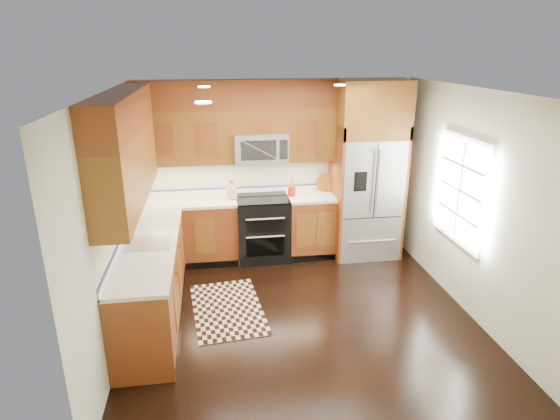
{
  "coord_description": "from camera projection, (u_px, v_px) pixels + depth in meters",
  "views": [
    {
      "loc": [
        -0.96,
        -4.77,
        3.02
      ],
      "look_at": [
        -0.15,
        0.6,
        1.12
      ],
      "focal_mm": 30.0,
      "sensor_mm": 36.0,
      "label": 1
    }
  ],
  "objects": [
    {
      "name": "knife_block",
      "position": [
        232.0,
        191.0,
        6.75
      ],
      "size": [
        0.14,
        0.16,
        0.27
      ],
      "color": "tan",
      "rests_on": "countertop"
    },
    {
      "name": "range",
      "position": [
        263.0,
        228.0,
        6.95
      ],
      "size": [
        0.76,
        0.67,
        0.95
      ],
      "color": "black",
      "rests_on": "ground"
    },
    {
      "name": "wall_back",
      "position": [
        276.0,
        168.0,
        7.02
      ],
      "size": [
        4.0,
        0.02,
        2.6
      ],
      "primitive_type": "cube",
      "color": "silver",
      "rests_on": "ground"
    },
    {
      "name": "ground",
      "position": [
        300.0,
        314.0,
        5.59
      ],
      "size": [
        4.0,
        4.0,
        0.0
      ],
      "primitive_type": "plane",
      "color": "black",
      "rests_on": "ground"
    },
    {
      "name": "base_cabinets",
      "position": [
        195.0,
        255.0,
        6.1
      ],
      "size": [
        2.85,
        3.0,
        0.9
      ],
      "color": "brown",
      "rests_on": "ground"
    },
    {
      "name": "microwave",
      "position": [
        261.0,
        148.0,
        6.68
      ],
      "size": [
        0.76,
        0.4,
        0.42
      ],
      "color": "#B2B2B7",
      "rests_on": "ground"
    },
    {
      "name": "rug",
      "position": [
        228.0,
        308.0,
        5.7
      ],
      "size": [
        0.94,
        1.43,
        0.01
      ],
      "primitive_type": "cube",
      "rotation": [
        0.0,
        0.0,
        0.1
      ],
      "color": "black",
      "rests_on": "ground"
    },
    {
      "name": "countertop",
      "position": [
        204.0,
        218.0,
        6.08
      ],
      "size": [
        2.86,
        3.01,
        0.04
      ],
      "color": "silver",
      "rests_on": "base_cabinets"
    },
    {
      "name": "utensil_crock",
      "position": [
        292.0,
        189.0,
        6.86
      ],
      "size": [
        0.12,
        0.12,
        0.33
      ],
      "color": "#A32114",
      "rests_on": "countertop"
    },
    {
      "name": "wall_right",
      "position": [
        470.0,
        203.0,
        5.44
      ],
      "size": [
        0.02,
        4.0,
        2.6
      ],
      "primitive_type": "cube",
      "color": "silver",
      "rests_on": "ground"
    },
    {
      "name": "sink_faucet",
      "position": [
        145.0,
        239.0,
        5.23
      ],
      "size": [
        0.54,
        0.44,
        0.37
      ],
      "color": "#B2B2B7",
      "rests_on": "countertop"
    },
    {
      "name": "cutting_board",
      "position": [
        326.0,
        190.0,
        7.14
      ],
      "size": [
        0.32,
        0.32,
        0.02
      ],
      "primitive_type": "cylinder",
      "rotation": [
        0.0,
        0.0,
        -0.11
      ],
      "color": "brown",
      "rests_on": "countertop"
    },
    {
      "name": "upper_cabinets",
      "position": [
        194.0,
        132.0,
        5.77
      ],
      "size": [
        2.85,
        3.0,
        1.15
      ],
      "color": "brown",
      "rests_on": "ground"
    },
    {
      "name": "wall_left",
      "position": [
        114.0,
        221.0,
        4.88
      ],
      "size": [
        0.02,
        4.0,
        2.6
      ],
      "primitive_type": "cube",
      "color": "silver",
      "rests_on": "ground"
    },
    {
      "name": "window",
      "position": [
        461.0,
        190.0,
        5.59
      ],
      "size": [
        0.04,
        1.1,
        1.3
      ],
      "color": "white",
      "rests_on": "ground"
    },
    {
      "name": "refrigerator",
      "position": [
        367.0,
        171.0,
        6.86
      ],
      "size": [
        0.98,
        0.75,
        2.6
      ],
      "color": "#B2B2B7",
      "rests_on": "ground"
    }
  ]
}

